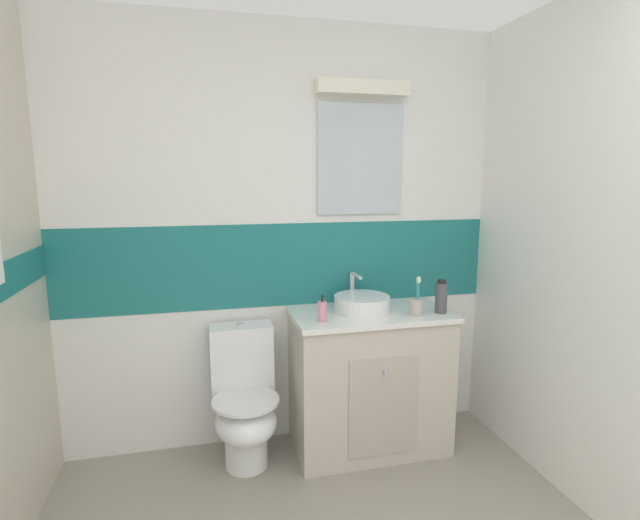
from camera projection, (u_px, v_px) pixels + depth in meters
name	position (u px, v px, depth m)	size (l,w,h in m)	color
wall_back_tiled	(284.00, 238.00, 2.90)	(3.20, 0.20, 2.50)	white
vanity_cabinet	(369.00, 379.00, 2.87)	(0.92, 0.51, 0.85)	beige
sink_basin	(362.00, 303.00, 2.79)	(0.32, 0.37, 0.20)	white
toilet	(245.00, 402.00, 2.71)	(0.37, 0.50, 0.79)	white
toothbrush_cup	(417.00, 305.00, 2.70)	(0.07, 0.07, 0.22)	#B2ADA3
soap_dispenser	(322.00, 311.00, 2.59)	(0.05, 0.05, 0.15)	pink
mouthwash_bottle	(441.00, 297.00, 2.75)	(0.07, 0.07, 0.20)	#4C4C51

